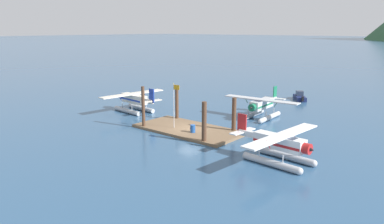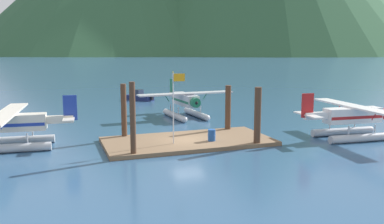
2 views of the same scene
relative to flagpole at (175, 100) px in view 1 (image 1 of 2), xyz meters
The scene contains 12 objects.
ground_plane 4.02m from the flagpole, 35.56° to the left, with size 1200.00×1200.00×0.00m, color #2D5175.
dock_platform 3.88m from the flagpole, 35.56° to the left, with size 12.93×6.34×0.30m, color brown.
piling_near_left 4.06m from the flagpole, 153.04° to the right, with size 0.39×0.39×5.14m, color #4C3323.
piling_near_right 6.30m from the flagpole, 17.35° to the right, with size 0.51×0.51×4.49m, color #4C3323.
piling_far_left 5.14m from the flagpole, 129.42° to the left, with size 0.45×0.45×4.52m, color #4C3323.
piling_far_right 7.13m from the flagpole, 31.48° to the left, with size 0.50×0.50×4.13m, color #4C3323.
flagpole is the anchor object (origin of this frame).
fuel_drum 4.11m from the flagpole, ahead, with size 0.62×0.62×0.88m.
seaplane_cream_port_fwd 12.18m from the flagpole, 162.33° to the left, with size 7.96×10.49×3.84m.
seaplane_white_stbd_aft 14.80m from the flagpole, ahead, with size 7.97×10.48×3.84m.
seaplane_silver_bow_right 13.06m from the flagpole, 68.23° to the left, with size 10.47×7.97×3.84m.
boat_navy_open_north 28.27m from the flagpole, 83.68° to the left, with size 3.67×4.29×1.50m.
Camera 1 is at (27.47, -32.01, 11.82)m, focal length 34.51 mm.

